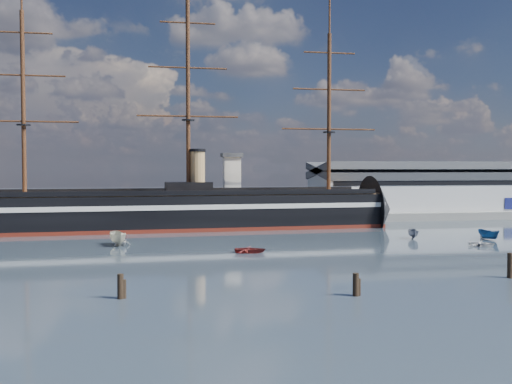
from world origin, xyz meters
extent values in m
plane|color=#2C3A44|center=(0.00, 40.00, 0.00)|extent=(600.00, 600.00, 0.00)
cube|color=slate|center=(10.00, 76.00, 0.00)|extent=(180.00, 18.00, 2.00)
cube|color=#B7BABC|center=(58.00, 80.00, 7.00)|extent=(62.00, 20.00, 10.00)
cube|color=#3F4247|center=(58.00, 80.00, 12.60)|extent=(63.00, 21.00, 2.00)
cube|color=silver|center=(3.00, 73.00, 9.00)|extent=(4.00, 4.00, 14.00)
cube|color=#3F4247|center=(3.00, 73.00, 16.50)|extent=(5.00, 5.00, 1.00)
cube|color=black|center=(-10.39, 60.00, 4.00)|extent=(88.63, 19.94, 7.00)
cube|color=silver|center=(-10.39, 60.00, 5.20)|extent=(90.64, 20.27, 1.00)
cube|color=maroon|center=(-10.39, 60.00, 0.35)|extent=(90.64, 20.23, 0.90)
cone|color=black|center=(36.11, 60.00, 3.70)|extent=(11.69, 16.16, 15.68)
cube|color=brown|center=(-10.39, 60.00, 7.60)|extent=(88.57, 18.66, 0.40)
cube|color=black|center=(-8.39, 60.00, 9.00)|extent=(10.26, 6.44, 2.50)
cylinder|color=tan|center=(-6.39, 60.00, 12.50)|extent=(3.20, 3.20, 9.00)
cylinder|color=#381E0F|center=(-42.39, 60.00, 26.80)|extent=(0.90, 0.90, 38.00)
cylinder|color=#381E0F|center=(-8.39, 60.00, 28.80)|extent=(0.90, 0.90, 42.00)
cylinder|color=#381E0F|center=(23.61, 60.00, 25.80)|extent=(0.90, 0.90, 36.00)
imported|color=beige|center=(-22.04, 34.52, 0.00)|extent=(7.98, 4.34, 3.02)
imported|color=maroon|center=(-1.17, 22.15, 0.00)|extent=(1.95, 3.24, 1.41)
imported|color=slate|center=(32.15, 34.39, 0.00)|extent=(6.00, 3.80, 2.25)
imported|color=silver|center=(-21.46, 34.40, 0.00)|extent=(5.85, 4.71, 1.98)
imported|color=silver|center=(38.83, 22.50, 0.00)|extent=(2.46, 2.73, 1.23)
imported|color=navy|center=(45.35, 30.60, 0.00)|extent=(6.19, 3.16, 2.36)
cylinder|color=black|center=(-19.46, -6.56, 0.00)|extent=(0.64, 0.64, 3.24)
cylinder|color=black|center=(4.45, -9.67, 0.00)|extent=(0.64, 0.64, 3.09)
cylinder|color=black|center=(26.13, -3.78, 0.00)|extent=(0.64, 0.64, 3.75)
camera|label=1|loc=(-16.22, -65.34, 13.20)|focal=40.00mm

